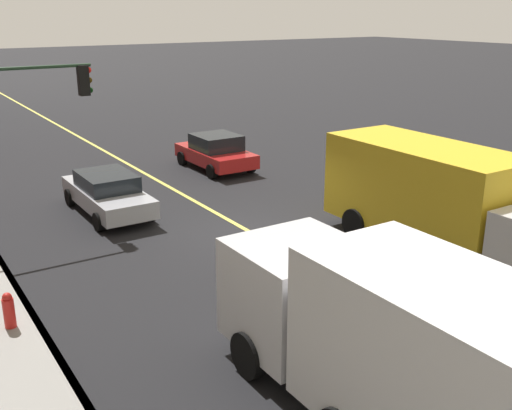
# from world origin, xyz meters

# --- Properties ---
(ground) EXTENTS (200.00, 200.00, 0.00)m
(ground) POSITION_xyz_m (0.00, 0.00, 0.00)
(ground) COLOR black
(curb_edge) EXTENTS (80.00, 0.16, 0.15)m
(curb_edge) POSITION_xyz_m (0.00, 6.96, 0.07)
(curb_edge) COLOR slate
(curb_edge) RESTS_ON ground
(lane_stripe_center) EXTENTS (80.00, 0.16, 0.01)m
(lane_stripe_center) POSITION_xyz_m (0.00, 0.00, 0.01)
(lane_stripe_center) COLOR #D8CC4C
(lane_stripe_center) RESTS_ON ground
(car_silver) EXTENTS (4.59, 1.91, 1.39)m
(car_silver) POSITION_xyz_m (4.24, 3.02, 0.72)
(car_silver) COLOR #A8AAB2
(car_silver) RESTS_ON ground
(car_red) EXTENTS (4.07, 2.08, 1.50)m
(car_red) POSITION_xyz_m (7.46, -2.89, 0.75)
(car_red) COLOR red
(car_red) RESTS_ON ground
(truck_yellow) EXTENTS (8.18, 2.63, 2.96)m
(truck_yellow) POSITION_xyz_m (-4.27, -3.58, 1.58)
(truck_yellow) COLOR silver
(truck_yellow) RESTS_ON ground
(truck_white) EXTENTS (7.87, 2.43, 3.03)m
(truck_white) POSITION_xyz_m (-9.38, 3.00, 1.63)
(truck_white) COLOR silver
(truck_white) RESTS_ON ground
(traffic_light_mast) EXTENTS (0.28, 3.96, 5.24)m
(traffic_light_mast) POSITION_xyz_m (3.69, 5.72, 3.61)
(traffic_light_mast) COLOR #1E3823
(traffic_light_mast) RESTS_ON ground
(fire_hydrant) EXTENTS (0.24, 0.24, 0.94)m
(fire_hydrant) POSITION_xyz_m (-2.27, 7.48, 0.47)
(fire_hydrant) COLOR red
(fire_hydrant) RESTS_ON ground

